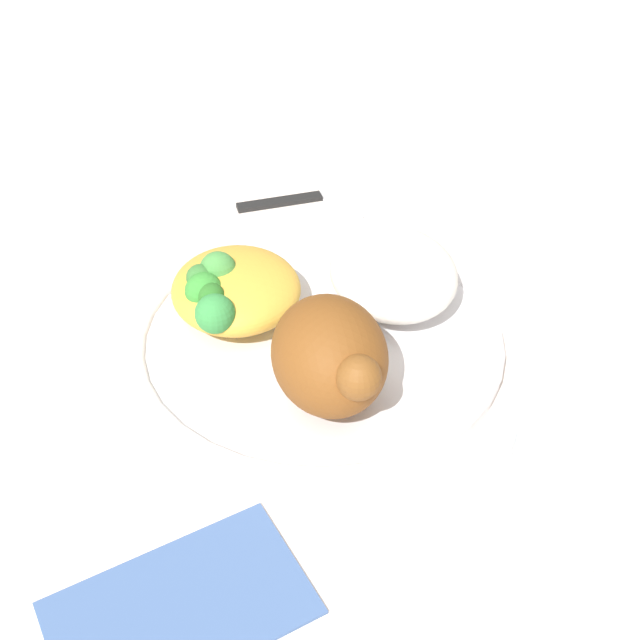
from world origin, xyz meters
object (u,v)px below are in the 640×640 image
object	(u,v)px
plate	(320,338)
water_glass	(558,498)
roasted_chicken	(331,356)
napkin	(180,607)
fork	(295,220)
rice_pile	(393,273)
mac_cheese_with_broccoli	(232,289)
knife	(320,195)

from	to	relation	value
plate	water_glass	distance (m)	0.22
plate	roasted_chicken	xyz separation A→B (m)	(0.07, -0.01, 0.04)
napkin	plate	bearing A→B (deg)	148.44
roasted_chicken	fork	bearing A→B (deg)	174.71
rice_pile	water_glass	bearing A→B (deg)	5.64
mac_cheese_with_broccoli	knife	bearing A→B (deg)	148.85
fork	plate	bearing A→B (deg)	-4.71
fork	knife	distance (m)	0.05
plate	fork	xyz separation A→B (m)	(-0.17, 0.01, -0.00)
rice_pile	mac_cheese_with_broccoli	distance (m)	0.12
roasted_chicken	water_glass	bearing A→B (deg)	34.39
plate	napkin	bearing A→B (deg)	-31.56
water_glass	napkin	world-z (taller)	water_glass
plate	roasted_chicken	size ratio (longest dim) A/B	2.72
mac_cheese_with_broccoli	rice_pile	bearing A→B (deg)	85.45
roasted_chicken	napkin	xyz separation A→B (m)	(0.13, -0.11, -0.05)
water_glass	plate	bearing A→B (deg)	-157.46
mac_cheese_with_broccoli	water_glass	size ratio (longest dim) A/B	1.06
plate	knife	size ratio (longest dim) A/B	1.40
knife	napkin	world-z (taller)	knife
plate	knife	bearing A→B (deg)	167.69
plate	fork	distance (m)	0.17
fork	knife	bearing A→B (deg)	140.25
fork	water_glass	world-z (taller)	water_glass
roasted_chicken	napkin	size ratio (longest dim) A/B	0.72
rice_pile	mac_cheese_with_broccoli	xyz separation A→B (m)	(-0.01, -0.12, -0.00)
knife	napkin	xyz separation A→B (m)	(0.40, -0.16, -0.00)
plate	mac_cheese_with_broccoli	world-z (taller)	mac_cheese_with_broccoli
mac_cheese_with_broccoli	napkin	xyz separation A→B (m)	(0.23, -0.06, -0.03)
plate	water_glass	bearing A→B (deg)	22.54
roasted_chicken	napkin	distance (m)	0.17
napkin	water_glass	bearing A→B (deg)	87.45
plate	knife	distance (m)	0.21
roasted_chicken	fork	distance (m)	0.24
fork	napkin	xyz separation A→B (m)	(0.36, -0.13, -0.00)
fork	water_glass	bearing A→B (deg)	10.70
rice_pile	knife	distance (m)	0.18
roasted_chicken	water_glass	size ratio (longest dim) A/B	1.00
knife	water_glass	size ratio (longest dim) A/B	1.94
fork	mac_cheese_with_broccoli	bearing A→B (deg)	-28.40
rice_pile	napkin	size ratio (longest dim) A/B	0.81
plate	water_glass	xyz separation A→B (m)	(0.20, 0.08, 0.04)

